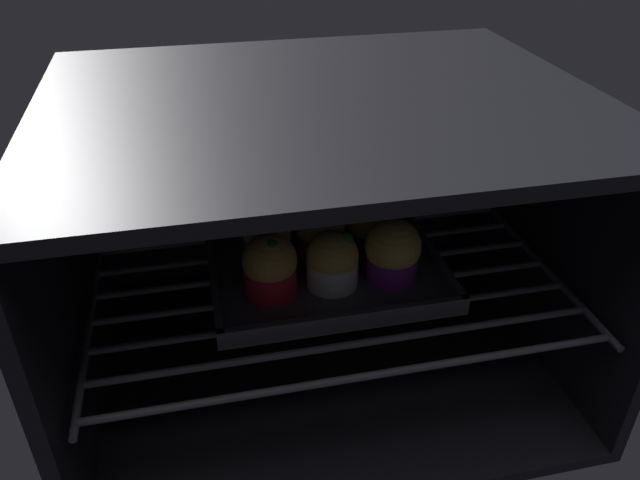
# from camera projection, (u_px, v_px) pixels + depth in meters

# --- Properties ---
(oven_cavity) EXTENTS (0.59, 0.47, 0.37)m
(oven_cavity) POSITION_uv_depth(u_px,v_px,m) (314.00, 228.00, 0.78)
(oven_cavity) COLOR black
(oven_cavity) RESTS_ON ground
(oven_rack) EXTENTS (0.55, 0.42, 0.01)m
(oven_rack) POSITION_uv_depth(u_px,v_px,m) (322.00, 268.00, 0.77)
(oven_rack) COLOR #51515B
(oven_rack) RESTS_ON oven_cavity
(baking_tray) EXTENTS (0.27, 0.27, 0.02)m
(baking_tray) POSITION_uv_depth(u_px,v_px,m) (320.00, 257.00, 0.77)
(baking_tray) COLOR #4C4C51
(baking_tray) RESTS_ON oven_rack
(muffin_row0_col0) EXTENTS (0.06, 0.06, 0.07)m
(muffin_row0_col0) POSITION_uv_depth(u_px,v_px,m) (270.00, 266.00, 0.68)
(muffin_row0_col0) COLOR red
(muffin_row0_col0) RESTS_ON baking_tray
(muffin_row0_col1) EXTENTS (0.06, 0.06, 0.07)m
(muffin_row0_col1) POSITION_uv_depth(u_px,v_px,m) (333.00, 261.00, 0.70)
(muffin_row0_col1) COLOR silver
(muffin_row0_col1) RESTS_ON baking_tray
(muffin_row0_col2) EXTENTS (0.06, 0.06, 0.08)m
(muffin_row0_col2) POSITION_uv_depth(u_px,v_px,m) (393.00, 252.00, 0.70)
(muffin_row0_col2) COLOR #7A238C
(muffin_row0_col2) RESTS_ON baking_tray
(muffin_row1_col0) EXTENTS (0.06, 0.06, 0.07)m
(muffin_row1_col0) POSITION_uv_depth(u_px,v_px,m) (267.00, 239.00, 0.74)
(muffin_row1_col0) COLOR #7A238C
(muffin_row1_col0) RESTS_ON baking_tray
(muffin_row1_col1) EXTENTS (0.06, 0.06, 0.07)m
(muffin_row1_col1) POSITION_uv_depth(u_px,v_px,m) (322.00, 230.00, 0.75)
(muffin_row1_col1) COLOR red
(muffin_row1_col1) RESTS_ON baking_tray
(muffin_row1_col2) EXTENTS (0.06, 0.06, 0.07)m
(muffin_row1_col2) POSITION_uv_depth(u_px,v_px,m) (372.00, 225.00, 0.76)
(muffin_row1_col2) COLOR #1928B7
(muffin_row1_col2) RESTS_ON baking_tray
(muffin_row2_col0) EXTENTS (0.06, 0.06, 0.07)m
(muffin_row2_col0) POSITION_uv_depth(u_px,v_px,m) (256.00, 209.00, 0.79)
(muffin_row2_col0) COLOR #0C8C84
(muffin_row2_col0) RESTS_ON baking_tray
(muffin_row2_col1) EXTENTS (0.06, 0.06, 0.08)m
(muffin_row2_col1) POSITION_uv_depth(u_px,v_px,m) (311.00, 204.00, 0.80)
(muffin_row2_col1) COLOR #1928B7
(muffin_row2_col1) RESTS_ON baking_tray
(muffin_row2_col2) EXTENTS (0.06, 0.06, 0.07)m
(muffin_row2_col2) POSITION_uv_depth(u_px,v_px,m) (362.00, 199.00, 0.82)
(muffin_row2_col2) COLOR silver
(muffin_row2_col2) RESTS_ON baking_tray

